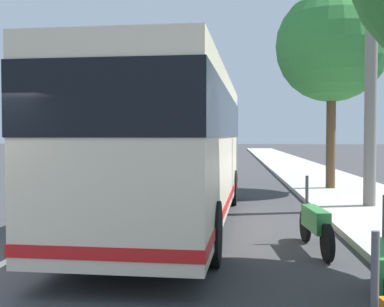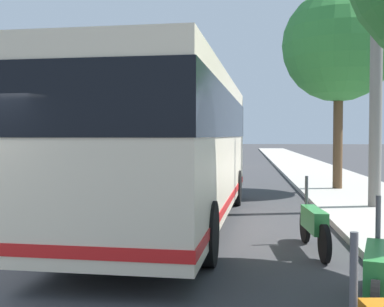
{
  "view_description": "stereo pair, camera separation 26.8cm",
  "coord_description": "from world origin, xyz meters",
  "views": [
    {
      "loc": [
        -6.22,
        -3.56,
        1.99
      ],
      "look_at": [
        3.29,
        -2.75,
        1.63
      ],
      "focal_mm": 44.63,
      "sensor_mm": 36.0,
      "label": 1
    },
    {
      "loc": [
        -6.19,
        -3.82,
        1.99
      ],
      "look_at": [
        3.29,
        -2.75,
        1.63
      ],
      "focal_mm": 44.63,
      "sensor_mm": 36.0,
      "label": 2
    }
  ],
  "objects": [
    {
      "name": "car_far_distant",
      "position": [
        45.23,
        -2.04,
        0.68
      ],
      "size": [
        4.48,
        2.04,
        1.39
      ],
      "rotation": [
        0.0,
        0.0,
        -0.03
      ],
      "color": "gray",
      "rests_on": "ground"
    },
    {
      "name": "car_oncoming",
      "position": [
        34.07,
        2.14,
        0.72
      ],
      "size": [
        4.49,
        1.79,
        1.51
      ],
      "rotation": [
        0.0,
        0.0,
        3.14
      ],
      "color": "#2D7238",
      "rests_on": "ground"
    },
    {
      "name": "sidewalk_curb",
      "position": [
        10.0,
        -7.49,
        0.07
      ],
      "size": [
        110.0,
        3.6,
        0.14
      ],
      "primitive_type": "cube",
      "color": "#B2ADA3",
      "rests_on": "ground"
    },
    {
      "name": "utility_pole",
      "position": [
        6.71,
        -7.18,
        3.21
      ],
      "size": [
        0.32,
        0.32,
        6.41
      ],
      "primitive_type": "cylinder",
      "color": "slate",
      "rests_on": "ground"
    },
    {
      "name": "car_behind_bus",
      "position": [
        23.85,
        2.66,
        0.71
      ],
      "size": [
        4.28,
        1.93,
        1.46
      ],
      "rotation": [
        0.0,
        0.0,
        3.11
      ],
      "color": "#2D7238",
      "rests_on": "ground"
    },
    {
      "name": "roadside_tree_mid_block",
      "position": [
        11.04,
        -7.04,
        5.13
      ],
      "size": [
        3.93,
        3.93,
        7.11
      ],
      "color": "brown",
      "rests_on": "ground"
    },
    {
      "name": "car_side_street",
      "position": [
        24.83,
        -2.62,
        0.75
      ],
      "size": [
        4.16,
        1.77,
        1.57
      ],
      "rotation": [
        0.0,
        0.0,
        0.0
      ],
      "color": "silver",
      "rests_on": "ground"
    },
    {
      "name": "lane_divider_line",
      "position": [
        10.0,
        0.0,
        0.0
      ],
      "size": [
        110.0,
        0.16,
        0.01
      ],
      "primitive_type": "cube",
      "color": "silver",
      "rests_on": "ground"
    },
    {
      "name": "motorcycle_mid_row",
      "position": [
        2.11,
        -4.99,
        0.47
      ],
      "size": [
        2.06,
        0.33,
        1.25
      ],
      "rotation": [
        0.0,
        0.0,
        0.09
      ],
      "color": "black",
      "rests_on": "ground"
    },
    {
      "name": "coach_bus",
      "position": [
        4.28,
        -2.28,
        1.89
      ],
      "size": [
        10.26,
        2.93,
        3.26
      ],
      "rotation": [
        0.0,
        0.0,
        -0.05
      ],
      "color": "beige",
      "rests_on": "ground"
    }
  ]
}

